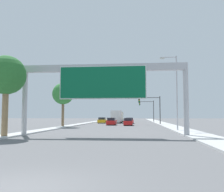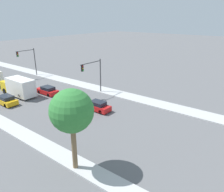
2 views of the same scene
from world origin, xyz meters
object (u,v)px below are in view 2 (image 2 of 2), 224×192
(traffic_light_near_intersection, at_px, (94,71))
(traffic_light_mid_block, at_px, (29,58))
(car_near_left, at_px, (6,100))
(truck_box_primary, at_px, (18,87))
(car_mid_left, at_px, (97,106))
(car_far_left, at_px, (72,111))
(palm_tree_background, at_px, (72,111))
(car_far_right, at_px, (47,90))

(traffic_light_near_intersection, height_order, traffic_light_mid_block, traffic_light_mid_block)
(car_near_left, relative_size, traffic_light_near_intersection, 0.71)
(truck_box_primary, bearing_deg, car_mid_left, -77.03)
(car_far_left, bearing_deg, traffic_light_near_intersection, 21.36)
(car_near_left, xyz_separation_m, palm_tree_background, (-4.21, -20.31, 5.08))
(traffic_light_near_intersection, bearing_deg, palm_tree_background, -143.31)
(car_far_right, height_order, traffic_light_near_intersection, traffic_light_near_intersection)
(traffic_light_near_intersection, bearing_deg, car_near_left, 146.24)
(car_mid_left, distance_m, palm_tree_background, 14.22)
(traffic_light_near_intersection, relative_size, palm_tree_background, 0.80)
(car_far_right, bearing_deg, car_mid_left, -90.00)
(car_mid_left, distance_m, truck_box_primary, 15.63)
(car_far_left, relative_size, truck_box_primary, 0.58)
(car_far_left, relative_size, palm_tree_background, 0.58)
(car_far_left, xyz_separation_m, traffic_light_near_intersection, (8.65, 3.38, 3.50))
(car_mid_left, xyz_separation_m, truck_box_primary, (-3.50, 15.20, 0.93))
(traffic_light_mid_block, height_order, palm_tree_background, palm_tree_background)
(car_near_left, height_order, traffic_light_mid_block, traffic_light_mid_block)
(car_far_left, distance_m, truck_box_primary, 13.57)
(car_far_left, bearing_deg, traffic_light_mid_block, 69.32)
(traffic_light_near_intersection, xyz_separation_m, palm_tree_background, (-16.36, -12.19, 1.56))
(car_far_right, relative_size, palm_tree_background, 0.57)
(car_near_left, bearing_deg, car_far_right, -10.53)
(traffic_light_mid_block, bearing_deg, palm_tree_background, -117.19)
(car_far_left, xyz_separation_m, traffic_light_mid_block, (8.83, 23.38, 3.58))
(car_near_left, bearing_deg, traffic_light_mid_block, 43.94)
(traffic_light_mid_block, xyz_separation_m, palm_tree_background, (-16.53, -32.19, 1.47))
(traffic_light_near_intersection, bearing_deg, truck_box_primary, 130.41)
(car_far_left, distance_m, car_far_right, 10.79)
(car_far_right, distance_m, car_mid_left, 11.86)
(car_mid_left, distance_m, traffic_light_mid_block, 25.85)
(car_near_left, bearing_deg, car_far_left, -73.08)
(car_mid_left, bearing_deg, palm_tree_background, -147.48)
(car_mid_left, xyz_separation_m, palm_tree_background, (-11.21, -7.14, 5.07))
(car_near_left, height_order, car_mid_left, car_mid_left)
(car_far_right, relative_size, traffic_light_near_intersection, 0.71)
(truck_box_primary, bearing_deg, palm_tree_background, -109.03)
(car_mid_left, relative_size, palm_tree_background, 0.56)
(traffic_light_near_intersection, bearing_deg, car_far_right, 127.06)
(car_far_right, relative_size, truck_box_primary, 0.57)
(car_far_right, relative_size, car_mid_left, 1.02)
(palm_tree_background, bearing_deg, traffic_light_near_intersection, 36.69)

